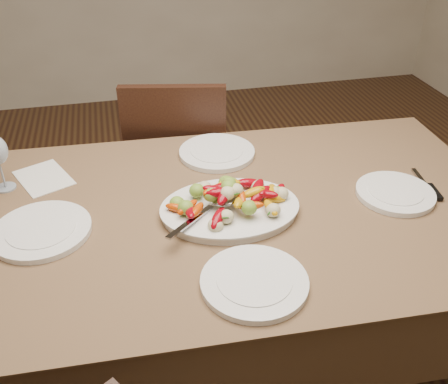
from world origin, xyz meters
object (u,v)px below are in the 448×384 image
plate_right (395,193)px  plate_near (254,282)px  plate_far (217,153)px  dining_table (224,295)px  serving_platter (230,210)px  plate_left (42,231)px  chair_far (180,167)px

plate_right → plate_near: size_ratio=0.90×
plate_right → plate_far: (-0.51, 0.40, 0.00)m
dining_table → serving_platter: size_ratio=4.41×
serving_platter → plate_left: bearing=177.2°
dining_table → plate_far: size_ratio=6.57×
dining_table → plate_left: 0.67m
plate_left → chair_far: bearing=56.2°
plate_near → plate_far: bearing=85.6°
plate_right → plate_near: same height
chair_far → serving_platter: bearing=105.1°
plate_left → plate_near: 0.65m
dining_table → serving_platter: serving_platter is taller
dining_table → plate_far: bearing=81.4°
chair_far → plate_left: (-0.51, -0.76, 0.29)m
serving_platter → plate_far: (0.04, 0.37, -0.00)m
dining_table → plate_left: (-0.55, -0.00, 0.39)m
dining_table → serving_platter: (0.01, -0.03, 0.39)m
plate_near → plate_left: bearing=147.7°
chair_far → plate_right: 1.05m
serving_platter → plate_left: 0.56m
chair_far → plate_near: 1.15m
serving_platter → plate_near: 0.32m
dining_table → plate_right: bearing=-5.6°
dining_table → plate_near: 0.52m
dining_table → chair_far: chair_far is taller
plate_left → plate_near: bearing=-32.3°
chair_far → plate_left: chair_far is taller
chair_far → serving_platter: chair_far is taller
plate_left → plate_far: (0.60, 0.35, 0.00)m
serving_platter → plate_near: size_ratio=1.50×
serving_platter → plate_right: bearing=-2.6°
dining_table → chair_far: (-0.04, 0.76, 0.10)m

